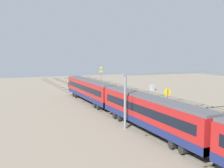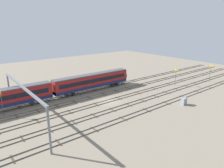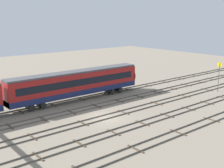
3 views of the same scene
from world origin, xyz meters
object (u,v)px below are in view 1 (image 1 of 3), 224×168
(overhead_gantry, at_px, (194,81))
(speed_sign_near_foreground, at_px, (167,102))
(speed_sign_mid_trackside, at_px, (101,76))
(relay_cabinet, at_px, (152,87))
(speed_sign_far_trackside, at_px, (101,73))
(train, at_px, (146,112))

(overhead_gantry, xyz_separation_m, speed_sign_near_foreground, (-2.69, 6.91, -2.43))
(speed_sign_mid_trackside, bearing_deg, overhead_gantry, 177.57)
(overhead_gantry, relative_size, relay_cabinet, 14.71)
(relay_cabinet, bearing_deg, speed_sign_near_foreground, 150.79)
(speed_sign_mid_trackside, height_order, speed_sign_far_trackside, speed_sign_far_trackside)
(train, xyz_separation_m, speed_sign_far_trackside, (59.86, -16.78, 1.08))
(speed_sign_far_trackside, distance_m, relay_cabinet, 25.43)
(train, distance_m, relay_cabinet, 42.35)
(speed_sign_near_foreground, xyz_separation_m, speed_sign_far_trackside, (60.23, -13.63, -0.12))
(speed_sign_near_foreground, bearing_deg, relay_cabinet, -29.21)
(train, height_order, overhead_gantry, overhead_gantry)
(overhead_gantry, bearing_deg, train, 103.01)
(train, xyz_separation_m, overhead_gantry, (2.32, -10.06, 3.64))
(train, relative_size, overhead_gantry, 3.02)
(overhead_gantry, relative_size, speed_sign_mid_trackside, 4.48)
(train, height_order, relay_cabinet, train)
(train, xyz_separation_m, relay_cabinet, (35.42, -23.15, -1.81))
(speed_sign_mid_trackside, distance_m, speed_sign_far_trackside, 13.20)
(overhead_gantry, relative_size, speed_sign_near_foreground, 4.30)
(speed_sign_mid_trackside, xyz_separation_m, relay_cabinet, (-12.16, -11.17, -2.74))
(train, distance_m, overhead_gantry, 10.94)
(train, bearing_deg, relay_cabinet, -33.17)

